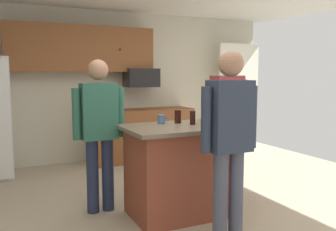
% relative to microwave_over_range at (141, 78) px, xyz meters
% --- Properties ---
extents(floor, '(7.04, 7.04, 0.00)m').
position_rel_microwave_over_range_xyz_m(floor, '(-0.60, -2.50, -1.45)').
color(floor, '#B7A88E').
rests_on(floor, ground).
extents(back_wall, '(6.40, 0.10, 2.60)m').
position_rel_microwave_over_range_xyz_m(back_wall, '(-0.60, 0.30, -0.15)').
color(back_wall, beige).
rests_on(back_wall, ground).
extents(french_door_window_panel, '(0.90, 0.06, 2.00)m').
position_rel_microwave_over_range_xyz_m(french_door_window_panel, '(2.00, -0.10, -0.35)').
color(french_door_window_panel, white).
rests_on(french_door_window_panel, ground).
extents(cabinet_run_upper, '(2.40, 0.38, 0.75)m').
position_rel_microwave_over_range_xyz_m(cabinet_run_upper, '(-1.00, 0.10, 0.48)').
color(cabinet_run_upper, brown).
extents(cabinet_run_lower, '(1.80, 0.63, 0.90)m').
position_rel_microwave_over_range_xyz_m(cabinet_run_lower, '(0.00, -0.02, -1.00)').
color(cabinet_run_lower, brown).
rests_on(cabinet_run_lower, ground).
extents(microwave_over_range, '(0.56, 0.40, 0.32)m').
position_rel_microwave_over_range_xyz_m(microwave_over_range, '(0.00, 0.00, 0.00)').
color(microwave_over_range, black).
extents(kitchen_island, '(1.18, 0.83, 0.97)m').
position_rel_microwave_over_range_xyz_m(kitchen_island, '(-0.56, -2.60, -0.96)').
color(kitchen_island, brown).
rests_on(kitchen_island, ground).
extents(person_guest_by_door, '(0.57, 0.23, 1.76)m').
position_rel_microwave_over_range_xyz_m(person_guest_by_door, '(0.27, -2.24, -0.43)').
color(person_guest_by_door, '#4C5166').
rests_on(person_guest_by_door, ground).
extents(person_guest_right, '(0.57, 0.23, 1.72)m').
position_rel_microwave_over_range_xyz_m(person_guest_right, '(-0.46, -3.35, -0.45)').
color(person_guest_right, '#4C5166').
rests_on(person_guest_right, ground).
extents(person_elder_center, '(0.57, 0.22, 1.67)m').
position_rel_microwave_over_range_xyz_m(person_elder_center, '(-1.31, -2.14, -0.49)').
color(person_elder_center, '#232D4C').
rests_on(person_elder_center, ground).
extents(glass_dark_ale, '(0.06, 0.06, 0.15)m').
position_rel_microwave_over_range_xyz_m(glass_dark_ale, '(-0.39, -2.57, -0.40)').
color(glass_dark_ale, black).
rests_on(glass_dark_ale, kitchen_island).
extents(mug_blue_stoneware, '(0.12, 0.08, 0.10)m').
position_rel_microwave_over_range_xyz_m(mug_blue_stoneware, '(-0.67, -2.37, -0.43)').
color(mug_blue_stoneware, '#4C6B99').
rests_on(mug_blue_stoneware, kitchen_island).
extents(glass_stout_tall, '(0.08, 0.08, 0.12)m').
position_rel_microwave_over_range_xyz_m(glass_stout_tall, '(-0.31, -2.68, -0.42)').
color(glass_stout_tall, black).
rests_on(glass_stout_tall, kitchen_island).
extents(glass_short_whisky, '(0.08, 0.08, 0.15)m').
position_rel_microwave_over_range_xyz_m(glass_short_whisky, '(-0.48, -2.39, -0.40)').
color(glass_short_whisky, black).
rests_on(glass_short_whisky, kitchen_island).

